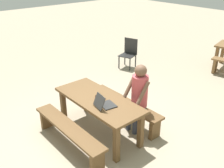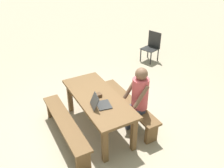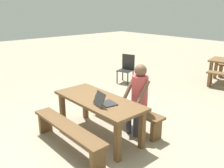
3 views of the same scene
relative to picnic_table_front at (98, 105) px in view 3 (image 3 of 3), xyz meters
The scene contains 8 objects.
ground_plane 0.63m from the picnic_table_front, ahead, with size 30.00×30.00×0.00m, color tan.
picnic_table_front is the anchor object (origin of this frame).
bench_near 0.74m from the picnic_table_front, 90.00° to the right, with size 1.83×0.30×0.44m.
bench_far 0.74m from the picnic_table_front, 90.00° to the left, with size 1.83×0.30×0.44m.
laptop 0.35m from the picnic_table_front, 18.37° to the right, with size 0.34×0.38×0.24m.
small_pouch 0.15m from the picnic_table_front, 73.54° to the left, with size 0.10×0.10×0.06m.
person_seated 0.77m from the picnic_table_front, 58.74° to the left, with size 0.42×0.41×1.34m.
plastic_chair 3.56m from the picnic_table_front, 126.72° to the left, with size 0.55×0.55×0.88m.
Camera 3 is at (3.22, -2.53, 2.32)m, focal length 38.85 mm.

